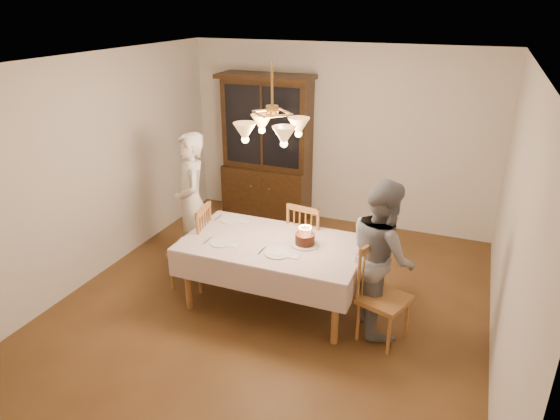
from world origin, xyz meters
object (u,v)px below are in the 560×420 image
at_px(dining_table, 273,249).
at_px(elderly_woman, 192,202).
at_px(china_hutch, 267,151).
at_px(birthday_cake, 305,240).
at_px(chair_far_side, 309,245).

xyz_separation_m(dining_table, elderly_woman, (-1.26, 0.47, 0.17)).
distance_m(china_hutch, birthday_cake, 2.59).
bearing_deg(chair_far_side, dining_table, -105.30).
bearing_deg(china_hutch, dining_table, -65.45).
relative_size(china_hutch, elderly_woman, 1.26).
bearing_deg(chair_far_side, china_hutch, 127.37).
distance_m(dining_table, elderly_woman, 1.36).
height_order(china_hutch, birthday_cake, china_hutch).
xyz_separation_m(dining_table, china_hutch, (-1.03, 2.25, 0.36)).
xyz_separation_m(china_hutch, birthday_cake, (1.36, -2.19, -0.22)).
height_order(dining_table, birthday_cake, birthday_cake).
height_order(dining_table, chair_far_side, chair_far_side).
relative_size(chair_far_side, elderly_woman, 0.58).
xyz_separation_m(china_hutch, elderly_woman, (-0.23, -1.78, -0.19)).
xyz_separation_m(dining_table, birthday_cake, (0.33, 0.07, 0.13)).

